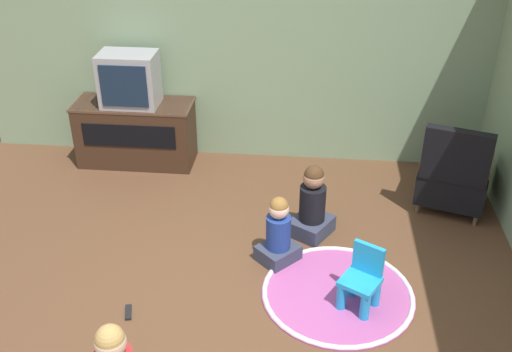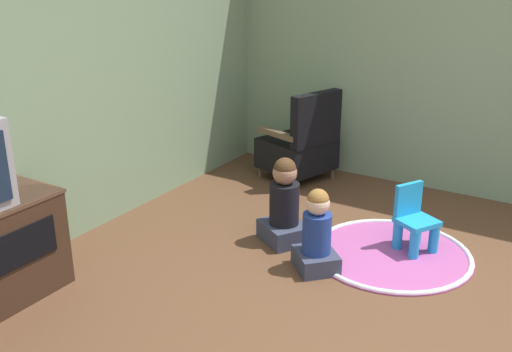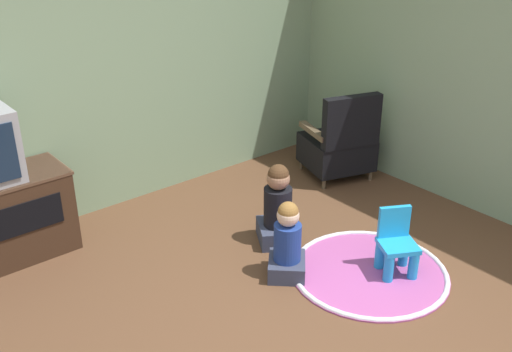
{
  "view_description": "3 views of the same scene",
  "coord_description": "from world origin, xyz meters",
  "px_view_note": "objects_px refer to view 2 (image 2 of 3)",
  "views": [
    {
      "loc": [
        0.43,
        -3.18,
        3.05
      ],
      "look_at": [
        0.04,
        0.79,
        0.73
      ],
      "focal_mm": 42.0,
      "sensor_mm": 36.0,
      "label": 1
    },
    {
      "loc": [
        -3.12,
        -0.86,
        2.05
      ],
      "look_at": [
        0.02,
        1.07,
        0.69
      ],
      "focal_mm": 42.0,
      "sensor_mm": 36.0,
      "label": 2
    },
    {
      "loc": [
        -2.29,
        -1.96,
        2.53
      ],
      "look_at": [
        -0.01,
        0.78,
        0.85
      ],
      "focal_mm": 42.0,
      "sensor_mm": 36.0,
      "label": 3
    }
  ],
  "objects_px": {
    "child_watching_center": "(317,235)",
    "black_armchair": "(301,146)",
    "child_watching_left": "(284,206)",
    "yellow_kid_chair": "(414,224)"
  },
  "relations": [
    {
      "from": "child_watching_center",
      "to": "black_armchair",
      "type": "bearing_deg",
      "value": -14.97
    },
    {
      "from": "black_armchair",
      "to": "child_watching_center",
      "type": "height_order",
      "value": "black_armchair"
    },
    {
      "from": "black_armchair",
      "to": "child_watching_left",
      "type": "bearing_deg",
      "value": 40.44
    },
    {
      "from": "yellow_kid_chair",
      "to": "child_watching_left",
      "type": "height_order",
      "value": "child_watching_left"
    },
    {
      "from": "black_armchair",
      "to": "child_watching_center",
      "type": "distance_m",
      "value": 1.79
    },
    {
      "from": "black_armchair",
      "to": "yellow_kid_chair",
      "type": "distance_m",
      "value": 1.67
    },
    {
      "from": "black_armchair",
      "to": "child_watching_left",
      "type": "height_order",
      "value": "black_armchair"
    },
    {
      "from": "yellow_kid_chair",
      "to": "child_watching_left",
      "type": "xyz_separation_m",
      "value": [
        -0.37,
        0.88,
        0.08
      ]
    },
    {
      "from": "black_armchair",
      "to": "child_watching_center",
      "type": "xyz_separation_m",
      "value": [
        -1.53,
        -0.93,
        -0.08
      ]
    },
    {
      "from": "child_watching_left",
      "to": "yellow_kid_chair",
      "type": "bearing_deg",
      "value": -126.06
    }
  ]
}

